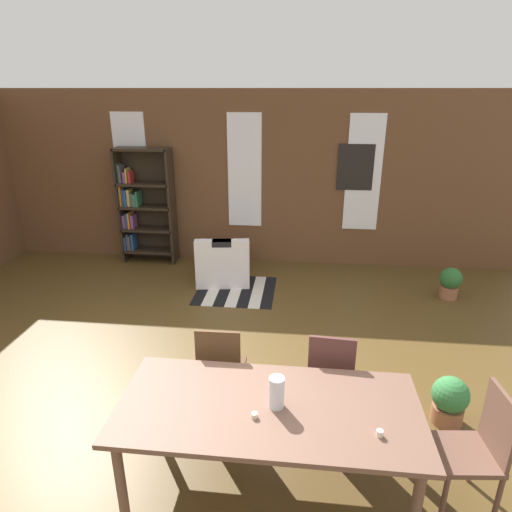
{
  "coord_description": "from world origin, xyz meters",
  "views": [
    {
      "loc": [
        0.96,
        -3.09,
        2.81
      ],
      "look_at": [
        0.45,
        1.58,
        1.01
      ],
      "focal_mm": 30.75,
      "sensor_mm": 36.0,
      "label": 1
    }
  ],
  "objects_px": {
    "dining_chair_far_left": "(221,368)",
    "dining_table": "(268,414)",
    "vase_on_table": "(277,392)",
    "dining_chair_far_right": "(330,375)",
    "potted_plant_by_shelf": "(450,282)",
    "armchair_white": "(223,263)",
    "bookshelf_tall": "(143,206)",
    "dining_chair_head_right": "(477,447)",
    "potted_plant_corner": "(450,400)"
  },
  "relations": [
    {
      "from": "bookshelf_tall",
      "to": "potted_plant_by_shelf",
      "type": "distance_m",
      "value": 4.93
    },
    {
      "from": "dining_table",
      "to": "armchair_white",
      "type": "bearing_deg",
      "value": 105.1
    },
    {
      "from": "potted_plant_by_shelf",
      "to": "potted_plant_corner",
      "type": "xyz_separation_m",
      "value": [
        -0.76,
        -2.6,
        -0.01
      ]
    },
    {
      "from": "potted_plant_by_shelf",
      "to": "potted_plant_corner",
      "type": "height_order",
      "value": "potted_plant_by_shelf"
    },
    {
      "from": "dining_chair_far_left",
      "to": "potted_plant_by_shelf",
      "type": "xyz_separation_m",
      "value": [
        2.79,
        2.74,
        -0.27
      ]
    },
    {
      "from": "dining_chair_far_left",
      "to": "armchair_white",
      "type": "bearing_deg",
      "value": 99.89
    },
    {
      "from": "armchair_white",
      "to": "dining_chair_head_right",
      "type": "bearing_deg",
      "value": -56.62
    },
    {
      "from": "dining_chair_far_right",
      "to": "armchair_white",
      "type": "relative_size",
      "value": 1.06
    },
    {
      "from": "dining_chair_far_left",
      "to": "potted_plant_by_shelf",
      "type": "distance_m",
      "value": 3.92
    },
    {
      "from": "dining_table",
      "to": "dining_chair_head_right",
      "type": "height_order",
      "value": "dining_chair_head_right"
    },
    {
      "from": "dining_chair_far_left",
      "to": "potted_plant_by_shelf",
      "type": "bearing_deg",
      "value": 44.49
    },
    {
      "from": "dining_chair_far_left",
      "to": "armchair_white",
      "type": "distance_m",
      "value": 3.06
    },
    {
      "from": "dining_table",
      "to": "dining_chair_far_left",
      "type": "relative_size",
      "value": 2.24
    },
    {
      "from": "dining_table",
      "to": "dining_chair_far_right",
      "type": "distance_m",
      "value": 0.87
    },
    {
      "from": "dining_table",
      "to": "potted_plant_corner",
      "type": "bearing_deg",
      "value": 28.78
    },
    {
      "from": "dining_chair_head_right",
      "to": "dining_chair_far_right",
      "type": "height_order",
      "value": "same"
    },
    {
      "from": "potted_plant_by_shelf",
      "to": "potted_plant_corner",
      "type": "bearing_deg",
      "value": -106.39
    },
    {
      "from": "dining_chair_far_left",
      "to": "dining_chair_head_right",
      "type": "relative_size",
      "value": 1.0
    },
    {
      "from": "dining_chair_far_left",
      "to": "bookshelf_tall",
      "type": "bearing_deg",
      "value": 118.37
    },
    {
      "from": "potted_plant_by_shelf",
      "to": "potted_plant_corner",
      "type": "distance_m",
      "value": 2.71
    },
    {
      "from": "dining_chair_head_right",
      "to": "bookshelf_tall",
      "type": "relative_size",
      "value": 0.49
    },
    {
      "from": "dining_chair_far_left",
      "to": "armchair_white",
      "type": "xyz_separation_m",
      "value": [
        -0.52,
        3.0,
        -0.23
      ]
    },
    {
      "from": "dining_chair_far_left",
      "to": "dining_table",
      "type": "bearing_deg",
      "value": -56.04
    },
    {
      "from": "dining_table",
      "to": "potted_plant_corner",
      "type": "relative_size",
      "value": 4.69
    },
    {
      "from": "dining_chair_far_right",
      "to": "potted_plant_by_shelf",
      "type": "height_order",
      "value": "dining_chair_far_right"
    },
    {
      "from": "vase_on_table",
      "to": "dining_chair_far_right",
      "type": "bearing_deg",
      "value": 59.37
    },
    {
      "from": "dining_table",
      "to": "dining_chair_far_left",
      "type": "distance_m",
      "value": 0.87
    },
    {
      "from": "dining_chair_far_left",
      "to": "dining_chair_head_right",
      "type": "height_order",
      "value": "same"
    },
    {
      "from": "dining_table",
      "to": "bookshelf_tall",
      "type": "height_order",
      "value": "bookshelf_tall"
    },
    {
      "from": "vase_on_table",
      "to": "armchair_white",
      "type": "height_order",
      "value": "vase_on_table"
    },
    {
      "from": "dining_table",
      "to": "armchair_white",
      "type": "xyz_separation_m",
      "value": [
        -1.0,
        3.71,
        -0.39
      ]
    },
    {
      "from": "armchair_white",
      "to": "dining_chair_far_left",
      "type": "bearing_deg",
      "value": -80.11
    },
    {
      "from": "potted_plant_by_shelf",
      "to": "armchair_white",
      "type": "bearing_deg",
      "value": 175.43
    },
    {
      "from": "bookshelf_tall",
      "to": "armchair_white",
      "type": "xyz_separation_m",
      "value": [
        1.47,
        -0.7,
        -0.7
      ]
    },
    {
      "from": "bookshelf_tall",
      "to": "vase_on_table",
      "type": "bearing_deg",
      "value": -60.15
    },
    {
      "from": "dining_table",
      "to": "dining_chair_head_right",
      "type": "xyz_separation_m",
      "value": [
        1.44,
        0.01,
        -0.15
      ]
    },
    {
      "from": "dining_chair_head_right",
      "to": "bookshelf_tall",
      "type": "xyz_separation_m",
      "value": [
        -3.92,
        4.4,
        0.46
      ]
    },
    {
      "from": "dining_chair_far_left",
      "to": "potted_plant_corner",
      "type": "relative_size",
      "value": 2.09
    },
    {
      "from": "vase_on_table",
      "to": "dining_chair_far_right",
      "type": "height_order",
      "value": "vase_on_table"
    },
    {
      "from": "dining_chair_head_right",
      "to": "armchair_white",
      "type": "relative_size",
      "value": 1.06
    },
    {
      "from": "dining_chair_far_left",
      "to": "armchair_white",
      "type": "relative_size",
      "value": 1.06
    },
    {
      "from": "dining_chair_far_left",
      "to": "potted_plant_corner",
      "type": "xyz_separation_m",
      "value": [
        2.02,
        0.14,
        -0.28
      ]
    },
    {
      "from": "armchair_white",
      "to": "potted_plant_by_shelf",
      "type": "distance_m",
      "value": 3.32
    },
    {
      "from": "dining_chair_head_right",
      "to": "potted_plant_corner",
      "type": "distance_m",
      "value": 0.89
    },
    {
      "from": "potted_plant_by_shelf",
      "to": "vase_on_table",
      "type": "bearing_deg",
      "value": -123.18
    },
    {
      "from": "dining_table",
      "to": "potted_plant_corner",
      "type": "height_order",
      "value": "dining_table"
    },
    {
      "from": "potted_plant_corner",
      "to": "bookshelf_tall",
      "type": "bearing_deg",
      "value": 138.46
    },
    {
      "from": "dining_chair_head_right",
      "to": "armchair_white",
      "type": "height_order",
      "value": "dining_chair_head_right"
    },
    {
      "from": "dining_table",
      "to": "bookshelf_tall",
      "type": "relative_size",
      "value": 1.11
    },
    {
      "from": "dining_chair_far_left",
      "to": "bookshelf_tall",
      "type": "relative_size",
      "value": 0.49
    }
  ]
}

